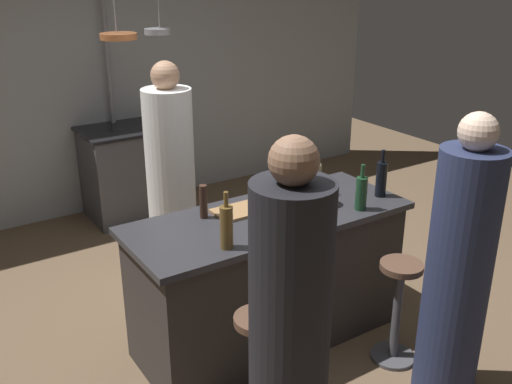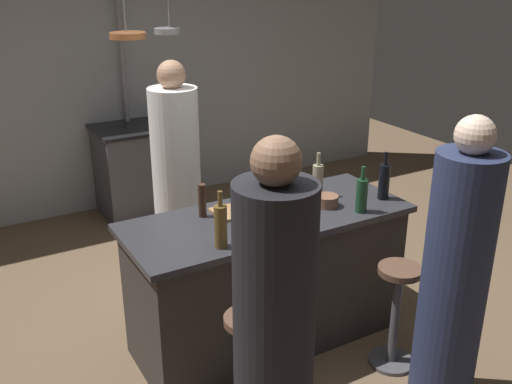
% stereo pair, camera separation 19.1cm
% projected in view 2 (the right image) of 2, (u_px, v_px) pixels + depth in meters
% --- Properties ---
extents(ground_plane, '(9.00, 9.00, 0.00)m').
position_uv_depth(ground_plane, '(267.00, 337.00, 3.93)').
color(ground_plane, brown).
extents(back_wall, '(6.40, 0.16, 2.60)m').
position_uv_depth(back_wall, '(119.00, 77.00, 5.74)').
color(back_wall, '#9EA3A8').
rests_on(back_wall, ground_plane).
extents(kitchen_island, '(1.80, 0.72, 0.90)m').
position_uv_depth(kitchen_island, '(268.00, 278.00, 3.76)').
color(kitchen_island, '#332D2B').
rests_on(kitchen_island, ground_plane).
extents(stove_range, '(0.80, 0.64, 0.89)m').
position_uv_depth(stove_range, '(139.00, 170.00, 5.74)').
color(stove_range, '#47474C').
rests_on(stove_range, ground_plane).
extents(chef, '(0.36, 0.36, 1.72)m').
position_uv_depth(chef, '(177.00, 183.00, 4.41)').
color(chef, white).
rests_on(chef, ground_plane).
extents(bar_stool_left, '(0.28, 0.28, 0.68)m').
position_uv_depth(bar_stool_left, '(249.00, 366.00, 3.06)').
color(bar_stool_left, '#4C4C51').
rests_on(bar_stool_left, ground_plane).
extents(guest_left, '(0.37, 0.37, 1.73)m').
position_uv_depth(guest_left, '(274.00, 337.00, 2.59)').
color(guest_left, black).
rests_on(guest_left, ground_plane).
extents(bar_stool_right, '(0.28, 0.28, 0.68)m').
position_uv_depth(bar_stool_right, '(396.00, 312.00, 3.54)').
color(bar_stool_right, '#4C4C51').
rests_on(bar_stool_right, ground_plane).
extents(guest_right, '(0.35, 0.35, 1.67)m').
position_uv_depth(guest_right, '(455.00, 278.00, 3.12)').
color(guest_right, '#262D4C').
rests_on(guest_right, ground_plane).
extents(overhead_pot_rack, '(0.59, 1.31, 2.17)m').
position_uv_depth(overhead_pot_rack, '(135.00, 57.00, 4.97)').
color(overhead_pot_rack, gray).
rests_on(overhead_pot_rack, ground_plane).
extents(cutting_board, '(0.32, 0.22, 0.02)m').
position_uv_depth(cutting_board, '(239.00, 210.00, 3.64)').
color(cutting_board, '#997047').
rests_on(cutting_board, kitchen_island).
extents(pepper_mill, '(0.05, 0.05, 0.21)m').
position_uv_depth(pepper_mill, '(202.00, 200.00, 3.54)').
color(pepper_mill, '#382319').
rests_on(pepper_mill, kitchen_island).
extents(wine_bottle_green, '(0.07, 0.07, 0.30)m').
position_uv_depth(wine_bottle_green, '(362.00, 195.00, 3.60)').
color(wine_bottle_green, '#193D23').
rests_on(wine_bottle_green, kitchen_island).
extents(wine_bottle_dark, '(0.07, 0.07, 0.32)m').
position_uv_depth(wine_bottle_dark, '(384.00, 181.00, 3.80)').
color(wine_bottle_dark, black).
rests_on(wine_bottle_dark, kitchen_island).
extents(wine_bottle_amber, '(0.07, 0.07, 0.33)m').
position_uv_depth(wine_bottle_amber, '(221.00, 226.00, 3.14)').
color(wine_bottle_amber, brown).
rests_on(wine_bottle_amber, kitchen_island).
extents(wine_bottle_white, '(0.07, 0.07, 0.30)m').
position_uv_depth(wine_bottle_white, '(318.00, 180.00, 3.84)').
color(wine_bottle_white, gray).
rests_on(wine_bottle_white, kitchen_island).
extents(wine_glass_near_left_guest, '(0.07, 0.07, 0.15)m').
position_uv_depth(wine_glass_near_left_guest, '(272.00, 185.00, 3.77)').
color(wine_glass_near_left_guest, silver).
rests_on(wine_glass_near_left_guest, kitchen_island).
extents(wine_glass_by_chef, '(0.07, 0.07, 0.15)m').
position_uv_depth(wine_glass_by_chef, '(272.00, 205.00, 3.47)').
color(wine_glass_by_chef, silver).
rests_on(wine_glass_by_chef, kitchen_island).
extents(mixing_bowl_wooden, '(0.15, 0.15, 0.07)m').
position_uv_depth(mixing_bowl_wooden, '(327.00, 201.00, 3.71)').
color(mixing_bowl_wooden, brown).
rests_on(mixing_bowl_wooden, kitchen_island).
extents(mixing_bowl_blue, '(0.19, 0.19, 0.08)m').
position_uv_depth(mixing_bowl_blue, '(293.00, 209.00, 3.59)').
color(mixing_bowl_blue, '#334C6B').
rests_on(mixing_bowl_blue, kitchen_island).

